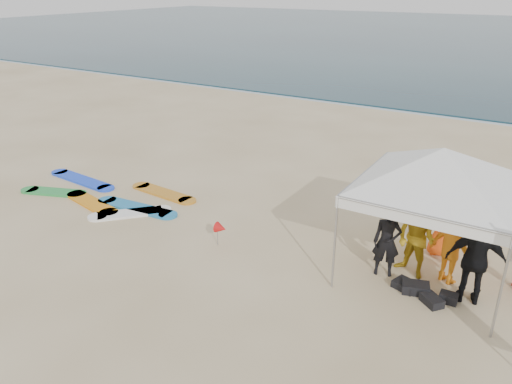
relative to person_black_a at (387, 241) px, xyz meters
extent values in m
plane|color=beige|center=(-4.04, -2.47, -0.83)|extent=(120.00, 120.00, 0.00)
cube|color=#0C2633|center=(-4.04, 57.53, -0.79)|extent=(160.00, 84.00, 0.08)
cube|color=silver|center=(-4.04, 15.73, -0.82)|extent=(160.00, 1.20, 0.01)
imported|color=black|center=(0.00, 0.00, 0.00)|extent=(0.70, 0.57, 1.65)
imported|color=gold|center=(0.55, 0.29, 0.10)|extent=(1.08, 0.97, 1.84)
imported|color=orange|center=(1.31, 0.46, 0.07)|extent=(1.34, 1.11, 1.80)
imported|color=black|center=(1.84, -0.11, 0.16)|extent=(1.23, 0.72, 1.97)
imported|color=#FF5716|center=(0.88, 1.56, -0.02)|extent=(0.88, 0.67, 1.61)
cylinder|color=#A5A5A8|center=(-0.79, 2.11, 0.24)|extent=(0.05, 0.05, 2.14)
cylinder|color=#A5A5A8|center=(-0.79, -1.09, 0.24)|extent=(0.05, 0.05, 2.14)
cylinder|color=#A5A5A8|center=(2.42, -1.09, 0.24)|extent=(0.05, 0.05, 2.14)
cube|color=white|center=(0.81, -1.09, 1.19)|extent=(3.31, 0.02, 0.24)
cube|color=white|center=(0.81, 2.11, 1.19)|extent=(3.31, 0.02, 0.24)
cube|color=white|center=(-0.79, 0.51, 1.19)|extent=(0.02, 3.31, 0.24)
pyramid|color=white|center=(0.81, 0.51, 2.17)|extent=(4.53, 4.53, 0.86)
cylinder|color=#A5A5A8|center=(-3.99, -0.87, -0.53)|extent=(0.02, 0.02, 0.60)
cone|color=red|center=(-3.87, -0.87, -0.33)|extent=(0.28, 0.28, 0.28)
cube|color=black|center=(0.82, -0.37, -0.72)|extent=(0.64, 0.51, 0.22)
cube|color=black|center=(1.22, -0.62, -0.74)|extent=(0.55, 0.52, 0.18)
cube|color=black|center=(0.60, -0.33, -0.75)|extent=(0.60, 0.53, 0.16)
cube|color=black|center=(1.50, -0.37, -0.73)|extent=(0.37, 0.27, 0.20)
cube|color=white|center=(-7.15, -0.73, -0.79)|extent=(1.62, 1.68, 0.07)
cube|color=blue|center=(-10.37, 0.32, -0.79)|extent=(2.49, 0.73, 0.07)
cube|color=orange|center=(-7.32, 0.89, -0.79)|extent=(2.06, 0.70, 0.07)
cube|color=#227AB5|center=(-7.27, -0.34, -0.79)|extent=(2.28, 0.71, 0.07)
cube|color=orange|center=(-8.62, -0.81, -0.79)|extent=(1.97, 0.94, 0.07)
cube|color=green|center=(-10.32, -0.84, -0.79)|extent=(1.74, 1.08, 0.07)
camera|label=1|loc=(2.59, -9.80, 5.31)|focal=35.00mm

